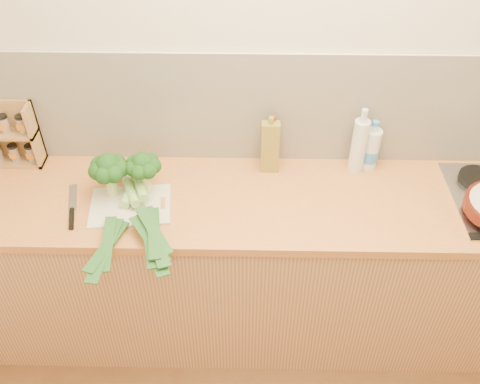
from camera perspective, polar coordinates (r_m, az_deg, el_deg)
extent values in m
plane|color=beige|center=(2.36, 5.05, 11.55)|extent=(3.50, 0.00, 3.50)
cube|color=silver|center=(2.41, 4.88, 8.76)|extent=(3.20, 0.02, 0.54)
cube|color=tan|center=(2.68, 4.27, -8.15)|extent=(3.20, 0.60, 0.86)
cube|color=#D4793E|center=(2.36, 4.80, -1.01)|extent=(3.20, 0.62, 0.04)
cylinder|color=black|center=(2.63, 24.04, 1.32)|extent=(0.17, 0.17, 0.03)
cube|color=beige|center=(2.34, -11.60, -1.44)|extent=(0.36, 0.29, 0.01)
cylinder|color=#B2CA76|center=(2.37, -13.48, 0.65)|extent=(0.05, 0.05, 0.10)
sphere|color=black|center=(2.30, -13.91, 2.79)|extent=(0.10, 0.10, 0.10)
sphere|color=black|center=(2.30, -12.70, 2.46)|extent=(0.08, 0.08, 0.08)
sphere|color=black|center=(2.34, -12.96, 3.03)|extent=(0.08, 0.08, 0.08)
sphere|color=black|center=(2.35, -13.87, 3.17)|extent=(0.08, 0.08, 0.08)
sphere|color=black|center=(2.34, -14.75, 2.78)|extent=(0.08, 0.08, 0.08)
sphere|color=black|center=(2.31, -14.97, 2.14)|extent=(0.08, 0.08, 0.08)
sphere|color=black|center=(2.28, -14.33, 1.73)|extent=(0.08, 0.08, 0.08)
sphere|color=black|center=(2.28, -13.31, 1.87)|extent=(0.08, 0.08, 0.08)
cylinder|color=#B2CA76|center=(2.36, -10.05, 0.97)|extent=(0.05, 0.05, 0.10)
sphere|color=black|center=(2.29, -10.36, 3.08)|extent=(0.09, 0.09, 0.09)
sphere|color=black|center=(2.29, -9.25, 2.76)|extent=(0.07, 0.07, 0.07)
sphere|color=black|center=(2.32, -9.53, 3.29)|extent=(0.07, 0.07, 0.07)
sphere|color=black|center=(2.33, -10.39, 3.42)|extent=(0.07, 0.07, 0.07)
sphere|color=black|center=(2.32, -11.19, 3.06)|extent=(0.07, 0.07, 0.07)
sphere|color=black|center=(2.29, -11.35, 2.48)|extent=(0.07, 0.07, 0.07)
sphere|color=black|center=(2.27, -10.72, 2.10)|extent=(0.07, 0.07, 0.07)
sphere|color=black|center=(2.27, -9.78, 2.23)|extent=(0.07, 0.07, 0.07)
cylinder|color=white|center=(2.47, -10.77, 2.19)|extent=(0.05, 0.14, 0.04)
cylinder|color=#8AC663|center=(2.37, -11.69, -0.03)|extent=(0.06, 0.17, 0.04)
cube|color=#18441A|center=(2.15, -14.02, -5.59)|extent=(0.13, 0.30, 0.02)
cube|color=#18441A|center=(2.14, -14.19, -5.93)|extent=(0.09, 0.34, 0.01)
cube|color=#18441A|center=(2.16, -13.95, -5.32)|extent=(0.07, 0.28, 0.02)
cylinder|color=white|center=(2.44, -12.27, 1.96)|extent=(0.09, 0.13, 0.04)
cylinder|color=#8AC663|center=(2.34, -11.51, -0.04)|extent=(0.10, 0.16, 0.04)
cube|color=#18441A|center=(2.11, -9.54, -5.21)|extent=(0.11, 0.30, 0.02)
cube|color=#18441A|center=(2.09, -9.40, -5.54)|extent=(0.18, 0.33, 0.01)
cube|color=#18441A|center=(2.11, -9.62, -4.95)|extent=(0.20, 0.26, 0.02)
cylinder|color=white|center=(2.39, -10.97, 1.80)|extent=(0.07, 0.10, 0.04)
cylinder|color=#8AC663|center=(2.31, -10.51, 0.26)|extent=(0.08, 0.13, 0.04)
cube|color=#18441A|center=(2.12, -9.16, -4.28)|extent=(0.09, 0.30, 0.02)
cube|color=#18441A|center=(2.10, -9.05, -4.61)|extent=(0.16, 0.34, 0.01)
cube|color=#18441A|center=(2.12, -9.22, -4.02)|extent=(0.18, 0.26, 0.02)
cube|color=silver|center=(2.45, -17.40, -0.55)|extent=(0.07, 0.18, 0.00)
cylinder|color=black|center=(2.33, -17.53, -2.73)|extent=(0.05, 0.12, 0.02)
cube|color=tan|center=(2.69, -23.22, 6.13)|extent=(0.26, 0.02, 0.32)
cube|color=tan|center=(2.74, -22.68, 3.07)|extent=(0.26, 0.11, 0.02)
cube|color=tan|center=(2.65, -23.57, 5.79)|extent=(0.26, 0.11, 0.02)
cube|color=tan|center=(2.61, -21.00, 5.68)|extent=(0.01, 0.11, 0.32)
cylinder|color=gray|center=(2.71, -22.92, 3.81)|extent=(0.04, 0.04, 0.07)
cylinder|color=gray|center=(2.68, -21.37, 3.83)|extent=(0.04, 0.04, 0.07)
cylinder|color=gray|center=(2.63, -23.83, 6.59)|extent=(0.04, 0.04, 0.07)
cylinder|color=gray|center=(2.59, -22.23, 6.65)|extent=(0.04, 0.04, 0.07)
cube|color=olive|center=(2.42, 3.22, 4.80)|extent=(0.08, 0.05, 0.26)
cylinder|color=olive|center=(2.33, 3.36, 7.63)|extent=(0.02, 0.02, 0.03)
cylinder|color=silver|center=(2.47, 12.54, 4.78)|extent=(0.07, 0.07, 0.27)
cylinder|color=silver|center=(2.38, 13.10, 7.94)|extent=(0.03, 0.03, 0.06)
cylinder|color=brown|center=(2.45, 3.45, 4.87)|extent=(0.06, 0.06, 0.22)
cylinder|color=brown|center=(2.37, 3.58, 7.55)|extent=(0.03, 0.03, 0.05)
cylinder|color=silver|center=(2.52, 13.79, 4.45)|extent=(0.08, 0.08, 0.20)
cylinder|color=silver|center=(2.45, 14.21, 6.62)|extent=(0.03, 0.03, 0.03)
cylinder|color=#3783CF|center=(2.53, 13.68, 3.90)|extent=(0.08, 0.08, 0.06)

